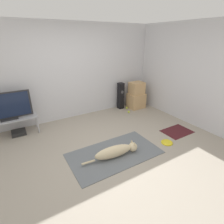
# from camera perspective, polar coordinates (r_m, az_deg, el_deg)

# --- Properties ---
(ground_plane) EXTENTS (12.00, 12.00, 0.00)m
(ground_plane) POSITION_cam_1_polar(r_m,az_deg,el_deg) (3.64, -1.47, -13.17)
(ground_plane) COLOR #9E9384
(wall_back) EXTENTS (8.00, 0.06, 2.55)m
(wall_back) POSITION_cam_1_polar(r_m,az_deg,el_deg) (4.95, -14.04, 12.23)
(wall_back) COLOR silver
(wall_back) RESTS_ON ground_plane
(wall_right) EXTENTS (0.06, 8.00, 2.55)m
(wall_right) POSITION_cam_1_polar(r_m,az_deg,el_deg) (4.86, 26.54, 10.32)
(wall_right) COLOR silver
(wall_right) RESTS_ON ground_plane
(area_rug) EXTENTS (1.81, 1.00, 0.01)m
(area_rug) POSITION_cam_1_polar(r_m,az_deg,el_deg) (3.62, 0.84, -13.35)
(area_rug) COLOR slate
(area_rug) RESTS_ON ground_plane
(dog) EXTENTS (1.17, 0.26, 0.24)m
(dog) POSITION_cam_1_polar(r_m,az_deg,el_deg) (3.47, 1.47, -12.62)
(dog) COLOR beige
(dog) RESTS_ON area_rug
(frisbee) EXTENTS (0.25, 0.25, 0.03)m
(frisbee) POSITION_cam_1_polar(r_m,az_deg,el_deg) (4.11, 17.49, -9.47)
(frisbee) COLOR yellow
(frisbee) RESTS_ON ground_plane
(cardboard_box_lower) EXTENTS (0.51, 0.42, 0.47)m
(cardboard_box_lower) POSITION_cam_1_polar(r_m,az_deg,el_deg) (5.82, 7.86, 3.66)
(cardboard_box_lower) COLOR tan
(cardboard_box_lower) RESTS_ON ground_plane
(cardboard_box_upper) EXTENTS (0.44, 0.36, 0.38)m
(cardboard_box_upper) POSITION_cam_1_polar(r_m,az_deg,el_deg) (5.70, 8.07, 7.73)
(cardboard_box_upper) COLOR tan
(cardboard_box_upper) RESTS_ON cardboard_box_lower
(floor_speaker) EXTENTS (0.17, 0.17, 0.85)m
(floor_speaker) POSITION_cam_1_polar(r_m,az_deg,el_deg) (5.66, 2.87, 5.28)
(floor_speaker) COLOR black
(floor_speaker) RESTS_ON ground_plane
(tv_stand) EXTENTS (1.16, 0.40, 0.43)m
(tv_stand) POSITION_cam_1_polar(r_m,az_deg,el_deg) (4.66, -30.25, -2.61)
(tv_stand) COLOR #A8A8AD
(tv_stand) RESTS_ON ground_plane
(tv) EXTENTS (1.02, 0.20, 0.64)m
(tv) POSITION_cam_1_polar(r_m,az_deg,el_deg) (4.54, -31.16, 1.53)
(tv) COLOR #232326
(tv) RESTS_ON tv_stand
(tennis_ball_by_boxes) EXTENTS (0.07, 0.07, 0.07)m
(tennis_ball_by_boxes) POSITION_cam_1_polar(r_m,az_deg,el_deg) (5.74, 4.83, 1.37)
(tennis_ball_by_boxes) COLOR #C6E033
(tennis_ball_by_boxes) RESTS_ON ground_plane
(tennis_ball_near_speaker) EXTENTS (0.07, 0.07, 0.07)m
(tennis_ball_near_speaker) POSITION_cam_1_polar(r_m,az_deg,el_deg) (5.44, 5.49, 0.05)
(tennis_ball_near_speaker) COLOR #C6E033
(tennis_ball_near_speaker) RESTS_ON ground_plane
(game_console) EXTENTS (0.31, 0.30, 0.09)m
(game_console) POSITION_cam_1_polar(r_m,az_deg,el_deg) (4.80, -28.12, -5.93)
(game_console) COLOR black
(game_console) RESTS_ON ground_plane
(door_mat) EXTENTS (0.72, 0.52, 0.01)m
(door_mat) POSITION_cam_1_polar(r_m,az_deg,el_deg) (4.66, 20.47, -5.95)
(door_mat) COLOR #47191E
(door_mat) RESTS_ON ground_plane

